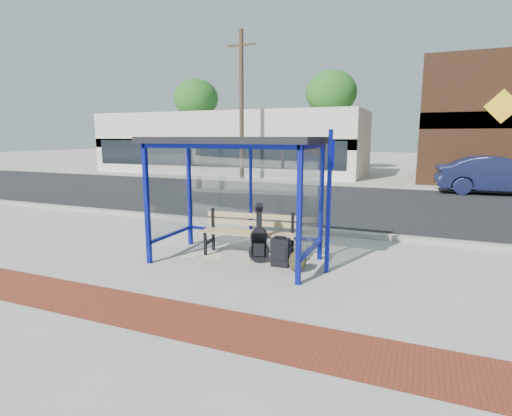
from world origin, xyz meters
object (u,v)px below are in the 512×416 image
at_px(guitar_bag, 259,242).
at_px(parked_car, 499,175).
at_px(bench, 249,231).
at_px(suitcase, 280,252).
at_px(backpack, 297,262).

bearing_deg(guitar_bag, parked_car, 46.64).
xyz_separation_m(bench, suitcase, (0.82, -0.43, -0.25)).
relative_size(bench, backpack, 5.07).
bearing_deg(backpack, guitar_bag, 172.06).
height_order(backpack, parked_car, parked_car).
distance_m(backpack, parked_car, 13.81).
height_order(guitar_bag, backpack, guitar_bag).
relative_size(guitar_bag, parked_car, 0.23).
xyz_separation_m(bench, parked_car, (6.21, 12.25, 0.28)).
bearing_deg(backpack, bench, 161.52).
xyz_separation_m(guitar_bag, parked_car, (5.85, 12.61, 0.40)).
xyz_separation_m(bench, backpack, (1.20, -0.61, -0.34)).
xyz_separation_m(suitcase, parked_car, (5.39, 12.68, 0.53)).
bearing_deg(bench, guitar_bag, -50.95).
relative_size(suitcase, backpack, 1.49).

